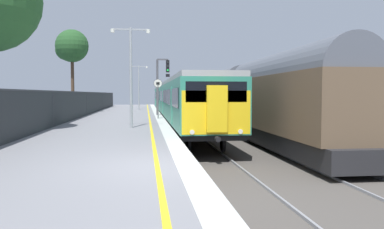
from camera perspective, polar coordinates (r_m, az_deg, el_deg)
name	(u,v)px	position (r m, az deg, el deg)	size (l,w,h in m)	color
ground	(276,187)	(10.19, 12.25, -10.36)	(17.40, 110.00, 1.21)	gray
commuter_train_at_platform	(175,99)	(35.63, -2.44, 2.26)	(2.83, 41.95, 3.81)	#2D846B
freight_train_adjacent_track	(209,96)	(41.48, 2.52, 2.79)	(2.60, 59.69, 4.70)	#232326
signal_gantry	(161,80)	(32.14, -4.58, 5.08)	(1.10, 0.24, 4.62)	#47474C
speed_limit_sign	(158,94)	(27.47, -5.00, 3.07)	(0.59, 0.08, 2.77)	#59595B
platform_lamp_mid	(131,68)	(20.31, -8.94, 6.71)	(2.00, 0.20, 5.12)	#93999E
platform_lamp_far	(139,83)	(43.64, -7.80, 4.56)	(2.00, 0.20, 4.88)	#93999E
background_tree_centre	(71,47)	(37.97, -17.30, 9.38)	(3.00, 3.00, 7.65)	#473323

